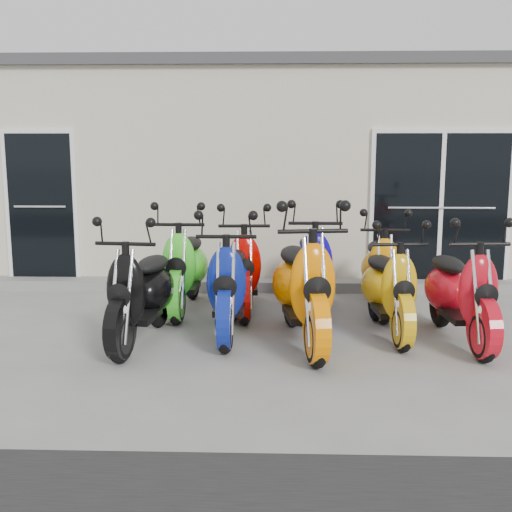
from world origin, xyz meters
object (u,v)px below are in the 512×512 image
at_px(scooter_front_blue, 230,271).
at_px(scooter_front_red, 461,278).
at_px(scooter_front_orange_b, 389,276).
at_px(scooter_back_yellow, 381,259).
at_px(scooter_front_orange_a, 303,271).
at_px(scooter_back_blue, 313,255).
at_px(scooter_back_red, 244,256).
at_px(scooter_front_black, 141,278).
at_px(scooter_back_green, 185,255).

relative_size(scooter_front_blue, scooter_front_red, 1.03).
height_order(scooter_front_orange_b, scooter_back_yellow, scooter_back_yellow).
height_order(scooter_front_orange_a, scooter_front_orange_b, scooter_front_orange_a).
bearing_deg(scooter_front_red, scooter_back_blue, 136.08).
height_order(scooter_front_blue, scooter_back_yellow, scooter_front_blue).
relative_size(scooter_front_orange_b, scooter_back_red, 0.94).
bearing_deg(scooter_front_orange_b, scooter_front_orange_a, -162.39).
relative_size(scooter_front_black, scooter_back_yellow, 1.04).
bearing_deg(scooter_front_red, scooter_back_yellow, 111.38).
height_order(scooter_back_green, scooter_back_blue, scooter_back_blue).
bearing_deg(scooter_front_orange_b, scooter_front_black, -175.80).
relative_size(scooter_front_blue, scooter_back_yellow, 1.07).
xyz_separation_m(scooter_front_orange_a, scooter_front_red, (1.68, 0.12, -0.09)).
relative_size(scooter_front_black, scooter_back_red, 0.99).
bearing_deg(scooter_back_green, scooter_front_black, -100.39).
distance_m(scooter_front_blue, scooter_front_orange_a, 0.87).
bearing_deg(scooter_front_red, scooter_back_red, 147.17).
height_order(scooter_front_black, scooter_front_red, scooter_front_black).
distance_m(scooter_front_black, scooter_back_yellow, 3.09).
relative_size(scooter_front_orange_a, scooter_front_red, 1.13).
bearing_deg(scooter_front_blue, scooter_front_orange_b, 1.43).
distance_m(scooter_front_orange_a, scooter_back_yellow, 1.76).
bearing_deg(scooter_front_black, scooter_back_blue, 42.12).
distance_m(scooter_front_black, scooter_back_green, 1.39).
height_order(scooter_front_red, scooter_back_red, scooter_back_red).
bearing_deg(scooter_front_blue, scooter_back_red, 84.04).
relative_size(scooter_front_blue, scooter_back_red, 1.02).
relative_size(scooter_back_green, scooter_back_red, 1.01).
bearing_deg(scooter_front_orange_b, scooter_front_blue, 177.32).
height_order(scooter_front_red, scooter_back_yellow, scooter_front_red).
distance_m(scooter_front_orange_b, scooter_back_green, 2.59).
height_order(scooter_front_orange_b, scooter_back_red, scooter_back_red).
bearing_deg(scooter_front_blue, scooter_back_yellow, 30.45).
xyz_separation_m(scooter_front_orange_b, scooter_back_red, (-1.65, 0.99, 0.04)).
bearing_deg(scooter_front_orange_a, scooter_back_green, 128.48).
bearing_deg(scooter_front_blue, scooter_front_black, -159.25).
bearing_deg(scooter_front_orange_a, scooter_front_red, -3.91).
bearing_deg(scooter_front_blue, scooter_back_blue, 45.90).
height_order(scooter_front_orange_b, scooter_back_green, scooter_back_green).
bearing_deg(scooter_front_orange_a, scooter_front_black, 172.19).
bearing_deg(scooter_front_black, scooter_back_yellow, 33.96).
bearing_deg(scooter_back_red, scooter_front_blue, -98.97).
bearing_deg(scooter_back_green, scooter_front_red, -20.84).
distance_m(scooter_front_black, scooter_front_orange_a, 1.71).
bearing_deg(scooter_back_yellow, scooter_back_blue, -170.69).
bearing_deg(scooter_back_yellow, scooter_front_red, -59.54).
bearing_deg(scooter_back_blue, scooter_front_orange_a, -97.45).
relative_size(scooter_front_black, scooter_front_blue, 0.98).
bearing_deg(scooter_back_yellow, scooter_front_orange_b, -89.94).
height_order(scooter_front_red, scooter_back_blue, scooter_back_blue).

